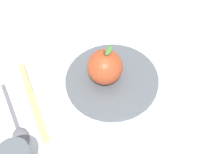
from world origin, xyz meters
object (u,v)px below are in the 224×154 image
apple (105,68)px  spoon (18,129)px  knife (30,93)px  dinner_plate (112,80)px

apple → spoon: bearing=-167.3°
knife → spoon: 0.10m
apple → knife: (-0.18, 0.03, -0.05)m
dinner_plate → spoon: dinner_plate is taller
dinner_plate → apple: 0.05m
dinner_plate → apple: size_ratio=2.25×
dinner_plate → knife: bearing=168.4°
dinner_plate → knife: (-0.19, 0.04, -0.00)m
dinner_plate → apple: (-0.01, 0.01, 0.05)m
spoon → dinner_plate: bearing=10.6°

